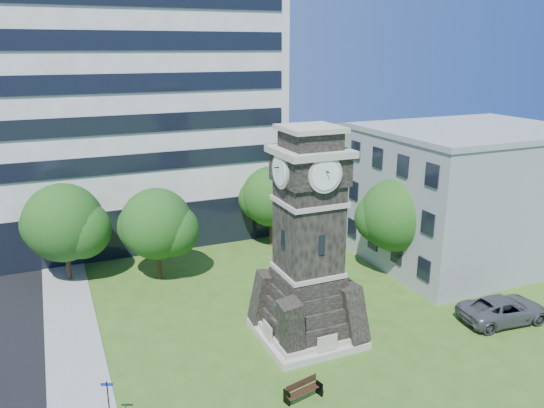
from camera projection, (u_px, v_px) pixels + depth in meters
name	position (u px, v px, depth m)	size (l,w,h in m)	color
ground	(273.00, 366.00, 27.90)	(160.00, 160.00, 0.00)	#335B1A
sidewalk	(75.00, 357.00, 28.68)	(3.00, 70.00, 0.06)	gray
clock_tower	(308.00, 251.00, 29.30)	(5.40, 5.40, 12.22)	#BBB2A3
office_tall	(119.00, 70.00, 45.40)	(26.20, 15.11, 28.60)	white
office_low	(468.00, 194.00, 41.05)	(15.20, 12.20, 10.40)	gray
car_east_lot	(504.00, 309.00, 32.31)	(2.60, 5.64, 1.57)	#535359
park_bench	(303.00, 390.00, 25.17)	(1.84, 0.49, 0.95)	black
street_sign	(108.00, 399.00, 23.08)	(0.55, 0.05, 2.27)	black
tree_nw	(65.00, 225.00, 37.16)	(6.10, 5.54, 7.12)	#332114
tree_nc	(158.00, 226.00, 37.28)	(5.55, 5.05, 6.76)	#332114
tree_ne	(273.00, 198.00, 43.90)	(5.49, 4.99, 6.78)	#332114
tree_east	(397.00, 217.00, 37.88)	(5.77, 5.25, 7.25)	#332114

